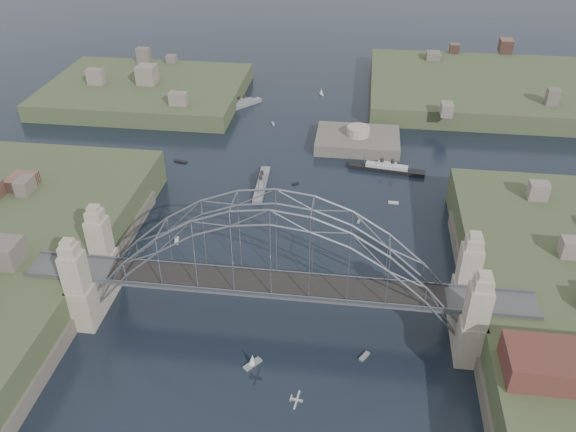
% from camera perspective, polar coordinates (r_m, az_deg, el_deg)
% --- Properties ---
extents(ground, '(500.00, 500.00, 0.00)m').
position_cam_1_polar(ground, '(103.21, -1.30, -10.11)').
color(ground, black).
rests_on(ground, ground).
extents(bridge, '(84.00, 13.80, 24.60)m').
position_cam_1_polar(bridge, '(95.21, -1.40, -4.70)').
color(bridge, '#49494C').
rests_on(bridge, ground).
extents(headland_nw, '(60.00, 45.00, 9.00)m').
position_cam_1_polar(headland_nw, '(195.10, -13.49, 11.10)').
color(headland_nw, '#3D492A').
rests_on(headland_nw, ground).
extents(headland_ne, '(70.00, 55.00, 9.50)m').
position_cam_1_polar(headland_ne, '(200.75, 18.16, 11.07)').
color(headland_ne, '#3D492A').
rests_on(headland_ne, ground).
extents(fort_island, '(22.00, 16.00, 9.40)m').
position_cam_1_polar(fort_island, '(160.81, 6.68, 6.66)').
color(fort_island, '#565045').
rests_on(fort_island, ground).
extents(naval_cruiser_near, '(2.75, 16.37, 4.89)m').
position_cam_1_polar(naval_cruiser_near, '(139.98, -2.56, 3.10)').
color(naval_cruiser_near, gray).
rests_on(naval_cruiser_near, ground).
extents(naval_cruiser_far, '(10.71, 12.05, 4.79)m').
position_cam_1_polar(naval_cruiser_far, '(184.00, -4.46, 10.66)').
color(naval_cruiser_far, gray).
rests_on(naval_cruiser_far, ground).
extents(ocean_liner, '(18.89, 5.16, 4.59)m').
position_cam_1_polar(ocean_liner, '(148.52, 9.48, 4.51)').
color(ocean_liner, black).
rests_on(ocean_liner, ground).
extents(aeroplane, '(1.74, 3.21, 0.47)m').
position_cam_1_polar(aeroplane, '(82.27, 0.73, -17.28)').
color(aeroplane, '#B9BBC2').
extents(small_boat_a, '(1.31, 2.53, 1.43)m').
position_cam_1_polar(small_boat_a, '(123.46, -10.68, -2.32)').
color(small_boat_a, '#BBBCB7').
rests_on(small_boat_a, ground).
extents(small_boat_b, '(0.99, 1.77, 0.45)m').
position_cam_1_polar(small_boat_b, '(128.28, 6.86, -0.51)').
color(small_boat_b, '#BBBCB7').
rests_on(small_boat_b, ground).
extents(small_boat_c, '(2.86, 3.23, 2.38)m').
position_cam_1_polar(small_boat_c, '(95.85, -3.46, -13.84)').
color(small_boat_c, '#BBBCB7').
rests_on(small_boat_c, ground).
extents(small_boat_d, '(2.31, 0.82, 0.45)m').
position_cam_1_polar(small_boat_d, '(135.87, 10.12, 1.26)').
color(small_boat_d, '#BBBCB7').
rests_on(small_boat_d, ground).
extents(small_boat_e, '(3.44, 1.78, 0.45)m').
position_cam_1_polar(small_boat_e, '(153.48, -10.31, 5.18)').
color(small_boat_e, '#BBBCB7').
rests_on(small_boat_e, ground).
extents(small_boat_f, '(1.63, 1.48, 0.45)m').
position_cam_1_polar(small_boat_f, '(141.21, 0.73, 3.14)').
color(small_boat_f, '#BBBCB7').
rests_on(small_boat_f, ground).
extents(small_boat_h, '(1.38, 2.15, 0.45)m').
position_cam_1_polar(small_boat_h, '(171.97, -1.47, 8.87)').
color(small_boat_h, '#BBBCB7').
rests_on(small_boat_h, ground).
extents(small_boat_i, '(2.19, 1.89, 0.45)m').
position_cam_1_polar(small_boat_i, '(111.58, 14.28, -7.34)').
color(small_boat_i, '#BBBCB7').
rests_on(small_boat_i, ground).
extents(small_boat_k, '(1.61, 2.13, 2.38)m').
position_cam_1_polar(small_boat_k, '(192.90, 3.23, 11.85)').
color(small_boat_k, '#BBBCB7').
rests_on(small_boat_k, ground).
extents(small_boat_l, '(2.01, 2.28, 0.45)m').
position_cam_1_polar(small_boat_l, '(132.46, -17.21, -0.74)').
color(small_boat_l, '#BBBCB7').
rests_on(small_boat_l, ground).
extents(small_boat_m, '(1.79, 2.24, 0.45)m').
position_cam_1_polar(small_boat_m, '(97.99, 7.37, -13.28)').
color(small_boat_m, '#BBBCB7').
rests_on(small_boat_m, ground).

